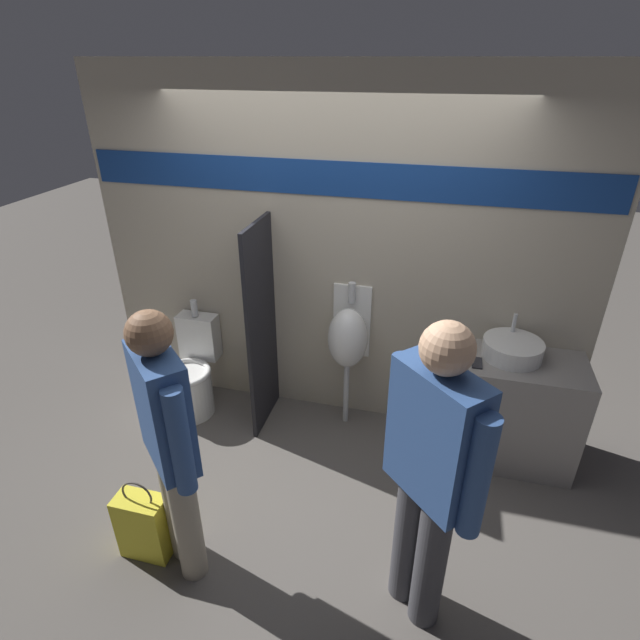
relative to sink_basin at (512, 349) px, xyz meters
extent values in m
plane|color=#5B5651|center=(-1.33, -0.37, -0.90)|extent=(16.00, 16.00, 0.00)
cube|color=#B2A893|center=(-1.33, 0.23, 0.45)|extent=(3.81, 0.06, 2.70)
cube|color=navy|center=(-1.33, 0.20, 1.05)|extent=(3.73, 0.01, 0.24)
cube|color=gray|center=(0.05, -0.05, -0.48)|extent=(0.94, 0.51, 0.84)
cylinder|color=white|center=(0.00, 0.00, 0.00)|extent=(0.41, 0.41, 0.13)
cylinder|color=silver|center=(0.00, 0.14, 0.13)|extent=(0.03, 0.03, 0.14)
cube|color=#232328|center=(-0.23, -0.15, -0.06)|extent=(0.07, 0.14, 0.01)
cube|color=black|center=(-1.83, -0.07, -0.06)|extent=(0.03, 0.55, 1.69)
cylinder|color=silver|center=(-1.18, 0.04, -0.62)|extent=(0.04, 0.04, 0.57)
ellipsoid|color=white|center=(-1.18, 0.04, -0.11)|extent=(0.31, 0.31, 0.49)
cube|color=white|center=(-1.18, 0.19, -0.03)|extent=(0.29, 0.02, 0.61)
cylinder|color=silver|center=(-1.18, 0.15, 0.23)|extent=(0.06, 0.06, 0.16)
cylinder|color=white|center=(-2.48, -0.18, -0.71)|extent=(0.41, 0.41, 0.39)
torus|color=white|center=(-2.48, -0.18, -0.50)|extent=(0.42, 0.42, 0.04)
cube|color=white|center=(-2.48, 0.11, -0.32)|extent=(0.33, 0.16, 0.39)
cylinder|color=silver|center=(-2.48, 0.09, -0.04)|extent=(0.06, 0.06, 0.14)
cylinder|color=#3D3D42|center=(-0.42, -1.47, -0.47)|extent=(0.16, 0.16, 0.86)
cylinder|color=#3D3D42|center=(-0.55, -1.35, -0.47)|extent=(0.16, 0.16, 0.86)
cube|color=#2D4C84|center=(-0.49, -1.41, 0.30)|extent=(0.46, 0.45, 0.68)
cylinder|color=#2D4C84|center=(-0.30, -1.59, 0.26)|extent=(0.11, 0.11, 0.63)
cylinder|color=#2D4C84|center=(-0.67, -1.23, 0.26)|extent=(0.11, 0.11, 0.63)
sphere|color=tan|center=(-0.49, -1.41, 0.76)|extent=(0.23, 0.23, 0.23)
cylinder|color=gray|center=(-1.75, -1.54, -0.49)|extent=(0.15, 0.15, 0.82)
cylinder|color=gray|center=(-1.87, -1.43, -0.49)|extent=(0.15, 0.15, 0.82)
cube|color=#2D4C84|center=(-1.81, -1.48, 0.24)|extent=(0.44, 0.43, 0.65)
cylinder|color=#2D4C84|center=(-1.63, -1.65, 0.21)|extent=(0.10, 0.10, 0.60)
cylinder|color=#2D4C84|center=(-1.99, -1.31, 0.21)|extent=(0.10, 0.10, 0.60)
sphere|color=brown|center=(-1.81, -1.48, 0.68)|extent=(0.22, 0.22, 0.22)
cube|color=yellow|center=(-2.08, -1.49, -0.68)|extent=(0.30, 0.17, 0.44)
torus|color=#4C4742|center=(-2.08, -1.49, -0.42)|extent=(0.19, 0.01, 0.19)
camera|label=1|loc=(-0.55, -3.21, 1.80)|focal=28.00mm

